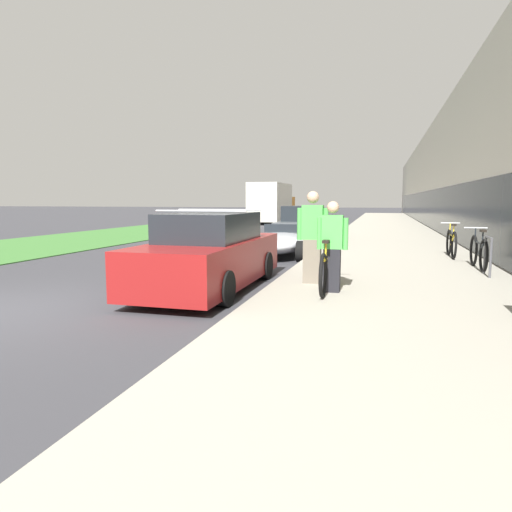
{
  "coord_description": "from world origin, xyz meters",
  "views": [
    {
      "loc": [
        5.71,
        -5.6,
        1.73
      ],
      "look_at": [
        0.94,
        11.76,
        -0.47
      ],
      "focal_mm": 32.0,
      "sensor_mm": 36.0,
      "label": 1
    }
  ],
  "objects_px": {
    "tandem_bicycle": "(329,267)",
    "parked_sedan_far": "(302,226)",
    "parked_sedan_curbside": "(210,254)",
    "moving_truck": "(272,203)",
    "person_bystander": "(312,237)",
    "person_rider": "(332,247)",
    "cruiser_bike_nearest": "(478,252)",
    "vintage_roadster_curbside": "(280,243)",
    "bike_rack_hoop": "(488,252)",
    "cruiser_bike_middle": "(451,243)"
  },
  "relations": [
    {
      "from": "cruiser_bike_nearest",
      "to": "vintage_roadster_curbside",
      "type": "relative_size",
      "value": 0.49
    },
    {
      "from": "cruiser_bike_nearest",
      "to": "parked_sedan_far",
      "type": "bearing_deg",
      "value": 126.0
    },
    {
      "from": "tandem_bicycle",
      "to": "cruiser_bike_middle",
      "type": "xyz_separation_m",
      "value": [
        2.83,
        5.54,
        0.01
      ]
    },
    {
      "from": "parked_sedan_curbside",
      "to": "moving_truck",
      "type": "bearing_deg",
      "value": 100.7
    },
    {
      "from": "person_rider",
      "to": "vintage_roadster_curbside",
      "type": "xyz_separation_m",
      "value": [
        -2.2,
        5.83,
        -0.5
      ]
    },
    {
      "from": "bike_rack_hoop",
      "to": "cruiser_bike_nearest",
      "type": "height_order",
      "value": "cruiser_bike_nearest"
    },
    {
      "from": "bike_rack_hoop",
      "to": "parked_sedan_curbside",
      "type": "distance_m",
      "value": 5.87
    },
    {
      "from": "parked_sedan_curbside",
      "to": "cruiser_bike_middle",
      "type": "bearing_deg",
      "value": 47.33
    },
    {
      "from": "parked_sedan_far",
      "to": "cruiser_bike_nearest",
      "type": "bearing_deg",
      "value": -54.0
    },
    {
      "from": "cruiser_bike_middle",
      "to": "parked_sedan_curbside",
      "type": "bearing_deg",
      "value": -132.67
    },
    {
      "from": "tandem_bicycle",
      "to": "person_rider",
      "type": "distance_m",
      "value": 0.51
    },
    {
      "from": "tandem_bicycle",
      "to": "parked_sedan_far",
      "type": "distance_m",
      "value": 10.97
    },
    {
      "from": "tandem_bicycle",
      "to": "cruiser_bike_nearest",
      "type": "height_order",
      "value": "cruiser_bike_nearest"
    },
    {
      "from": "person_bystander",
      "to": "moving_truck",
      "type": "bearing_deg",
      "value": 105.02
    },
    {
      "from": "cruiser_bike_nearest",
      "to": "vintage_roadster_curbside",
      "type": "height_order",
      "value": "cruiser_bike_nearest"
    },
    {
      "from": "bike_rack_hoop",
      "to": "person_rider",
      "type": "bearing_deg",
      "value": -139.33
    },
    {
      "from": "cruiser_bike_nearest",
      "to": "bike_rack_hoop",
      "type": "bearing_deg",
      "value": -90.28
    },
    {
      "from": "parked_sedan_far",
      "to": "vintage_roadster_curbside",
      "type": "bearing_deg",
      "value": -87.98
    },
    {
      "from": "person_bystander",
      "to": "parked_sedan_far",
      "type": "relative_size",
      "value": 0.42
    },
    {
      "from": "tandem_bicycle",
      "to": "person_bystander",
      "type": "distance_m",
      "value": 0.78
    },
    {
      "from": "tandem_bicycle",
      "to": "parked_sedan_far",
      "type": "height_order",
      "value": "parked_sedan_far"
    },
    {
      "from": "tandem_bicycle",
      "to": "parked_sedan_far",
      "type": "bearing_deg",
      "value": 102.12
    },
    {
      "from": "person_bystander",
      "to": "bike_rack_hoop",
      "type": "bearing_deg",
      "value": 27.6
    },
    {
      "from": "parked_sedan_curbside",
      "to": "vintage_roadster_curbside",
      "type": "height_order",
      "value": "parked_sedan_curbside"
    },
    {
      "from": "bike_rack_hoop",
      "to": "parked_sedan_far",
      "type": "xyz_separation_m",
      "value": [
        -5.41,
        8.44,
        0.04
      ]
    },
    {
      "from": "person_rider",
      "to": "moving_truck",
      "type": "xyz_separation_m",
      "value": [
        -7.26,
        26.1,
        0.59
      ]
    },
    {
      "from": "moving_truck",
      "to": "vintage_roadster_curbside",
      "type": "bearing_deg",
      "value": -75.99
    },
    {
      "from": "tandem_bicycle",
      "to": "person_bystander",
      "type": "bearing_deg",
      "value": 129.04
    },
    {
      "from": "tandem_bicycle",
      "to": "cruiser_bike_middle",
      "type": "relative_size",
      "value": 1.44
    },
    {
      "from": "tandem_bicycle",
      "to": "parked_sedan_curbside",
      "type": "distance_m",
      "value": 2.31
    },
    {
      "from": "tandem_bicycle",
      "to": "person_rider",
      "type": "height_order",
      "value": "person_rider"
    },
    {
      "from": "cruiser_bike_nearest",
      "to": "vintage_roadster_curbside",
      "type": "distance_m",
      "value": 5.69
    },
    {
      "from": "person_rider",
      "to": "parked_sedan_far",
      "type": "relative_size",
      "value": 0.37
    },
    {
      "from": "person_rider",
      "to": "bike_rack_hoop",
      "type": "height_order",
      "value": "person_rider"
    },
    {
      "from": "parked_sedan_curbside",
      "to": "parked_sedan_far",
      "type": "height_order",
      "value": "parked_sedan_curbside"
    },
    {
      "from": "moving_truck",
      "to": "cruiser_bike_middle",
      "type": "bearing_deg",
      "value": -63.71
    },
    {
      "from": "person_bystander",
      "to": "moving_truck",
      "type": "distance_m",
      "value": 26.22
    },
    {
      "from": "tandem_bicycle",
      "to": "cruiser_bike_middle",
      "type": "height_order",
      "value": "cruiser_bike_middle"
    },
    {
      "from": "parked_sedan_curbside",
      "to": "person_bystander",
      "type": "bearing_deg",
      "value": 14.14
    },
    {
      "from": "cruiser_bike_nearest",
      "to": "moving_truck",
      "type": "bearing_deg",
      "value": 114.55
    },
    {
      "from": "person_rider",
      "to": "parked_sedan_curbside",
      "type": "xyz_separation_m",
      "value": [
        -2.38,
        0.29,
        -0.24
      ]
    },
    {
      "from": "tandem_bicycle",
      "to": "person_rider",
      "type": "xyz_separation_m",
      "value": [
        0.08,
        -0.31,
        0.4
      ]
    },
    {
      "from": "person_rider",
      "to": "parked_sedan_far",
      "type": "xyz_separation_m",
      "value": [
        -2.39,
        11.04,
        -0.25
      ]
    },
    {
      "from": "person_rider",
      "to": "cruiser_bike_nearest",
      "type": "bearing_deg",
      "value": 49.87
    },
    {
      "from": "bike_rack_hoop",
      "to": "parked_sedan_far",
      "type": "bearing_deg",
      "value": 122.64
    },
    {
      "from": "cruiser_bike_middle",
      "to": "parked_sedan_curbside",
      "type": "xyz_separation_m",
      "value": [
        -5.13,
        -5.56,
        0.15
      ]
    },
    {
      "from": "tandem_bicycle",
      "to": "cruiser_bike_middle",
      "type": "distance_m",
      "value": 6.22
    },
    {
      "from": "person_bystander",
      "to": "parked_sedan_far",
      "type": "height_order",
      "value": "person_bystander"
    },
    {
      "from": "parked_sedan_far",
      "to": "moving_truck",
      "type": "bearing_deg",
      "value": 107.93
    },
    {
      "from": "vintage_roadster_curbside",
      "to": "moving_truck",
      "type": "height_order",
      "value": "moving_truck"
    }
  ]
}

